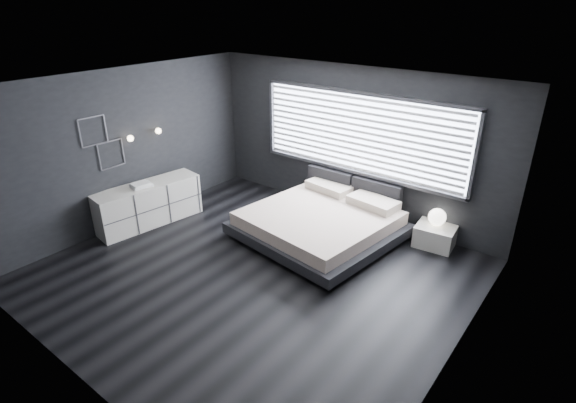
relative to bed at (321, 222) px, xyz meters
The scene contains 12 objects.
room 1.93m from the bed, 95.94° to the right, with size 6.04×6.00×2.80m.
window 1.73m from the bed, 88.13° to the left, with size 4.14×0.09×1.52m.
headboard 1.11m from the bed, 90.32° to the left, with size 1.96×0.16×0.52m.
sconce_near 3.65m from the bed, 153.49° to the right, with size 0.18×0.11×0.11m.
sconce_far 3.44m from the bed, 163.21° to the right, with size 0.18×0.11×0.11m.
wall_art_upper 4.09m from the bed, 145.97° to the right, with size 0.01×0.48×0.48m.
wall_art_lower 3.81m from the bed, 149.22° to the right, with size 0.01×0.48×0.48m.
bed is the anchor object (origin of this frame).
nightstand 1.95m from the bed, 28.60° to the left, with size 0.63×0.53×0.37m, color beige.
orb_lamp 1.96m from the bed, 30.25° to the left, with size 0.29×0.29×0.29m, color white.
dresser 3.18m from the bed, 151.98° to the right, with size 0.82×1.99×0.77m.
book_stack 3.26m from the bed, 150.24° to the right, with size 0.34×0.41×0.07m.
Camera 1 is at (3.96, -4.28, 3.89)m, focal length 28.00 mm.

